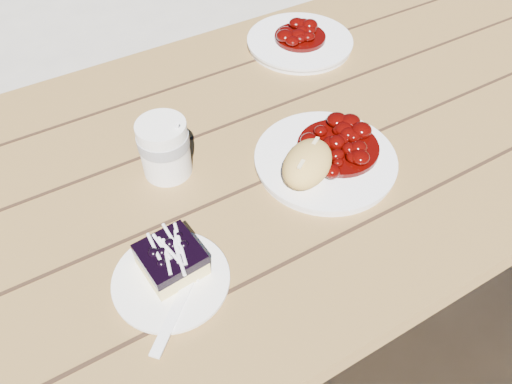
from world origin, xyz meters
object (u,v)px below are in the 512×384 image
main_plate (325,161)px  second_plate (300,42)px  coffee_cup (165,148)px  picnic_table (241,211)px  bread_roll (307,164)px  blueberry_cake (171,259)px  dessert_plate (171,280)px

main_plate → second_plate: bearing=62.9°
coffee_cup → second_plate: size_ratio=0.45×
coffee_cup → picnic_table: bearing=-11.9°
bread_roll → coffee_cup: size_ratio=1.09×
picnic_table → bread_roll: bread_roll is taller
main_plate → blueberry_cake: bearing=-167.7°
picnic_table → blueberry_cake: bearing=-140.2°
bread_roll → second_plate: bread_roll is taller
main_plate → second_plate: 0.38m
picnic_table → blueberry_cake: size_ratio=23.05×
main_plate → blueberry_cake: 0.33m
picnic_table → blueberry_cake: blueberry_cake is taller
coffee_cup → second_plate: 0.47m
main_plate → second_plate: (0.17, 0.34, 0.00)m
main_plate → dessert_plate: (-0.33, -0.09, -0.00)m
picnic_table → bread_roll: 0.25m
bread_roll → dessert_plate: bread_roll is taller
dessert_plate → coffee_cup: size_ratio=1.57×
picnic_table → second_plate: bearing=39.5°
blueberry_cake → coffee_cup: (0.08, 0.20, 0.02)m
second_plate → dessert_plate: bearing=-139.9°
bread_roll → second_plate: (0.23, 0.36, -0.04)m
bread_roll → dessert_plate: 0.29m
main_plate → bread_roll: bearing=-160.0°
picnic_table → main_plate: (0.12, -0.10, 0.17)m
blueberry_cake → second_plate: blueberry_cake is taller
main_plate → bread_roll: (-0.05, -0.02, 0.04)m
bread_roll → second_plate: bearing=57.5°
coffee_cup → bread_roll: bearing=-37.6°
dessert_plate → second_plate: 0.66m
main_plate → coffee_cup: 0.28m
coffee_cup → blueberry_cake: bearing=-111.7°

